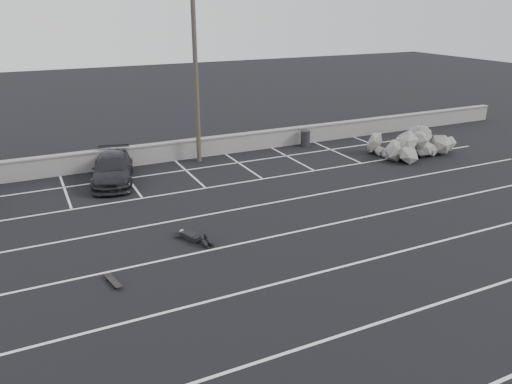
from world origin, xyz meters
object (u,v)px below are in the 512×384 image
car_right (113,169)px  skateboard (114,281)px  trash_bin (305,138)px  riprap_pile (410,148)px  utility_pole (196,75)px  person (190,233)px

car_right → skateboard: bearing=-87.5°
trash_bin → riprap_pile: size_ratio=0.18×
car_right → utility_pole: (4.91, 1.43, 4.02)m
person → car_right: bearing=78.2°
car_right → utility_pole: size_ratio=0.49×
person → skateboard: 3.75m
car_right → trash_bin: size_ratio=4.76×
riprap_pile → skateboard: riprap_pile is taller
utility_pole → trash_bin: bearing=1.3°
trash_bin → person: bearing=-138.8°
trash_bin → skateboard: size_ratio=1.14×
utility_pole → skateboard: size_ratio=11.04×
car_right → trash_bin: 11.87m
utility_pole → skateboard: utility_pole is taller
car_right → riprap_pile: bearing=2.7°
car_right → riprap_pile: riprap_pile is taller
skateboard → utility_pole: bearing=46.6°
trash_bin → skateboard: (-13.60, -11.16, -0.41)m
skateboard → riprap_pile: bearing=8.5°
utility_pole → person: utility_pole is taller
car_right → person: 7.68m
utility_pole → person: 10.65m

